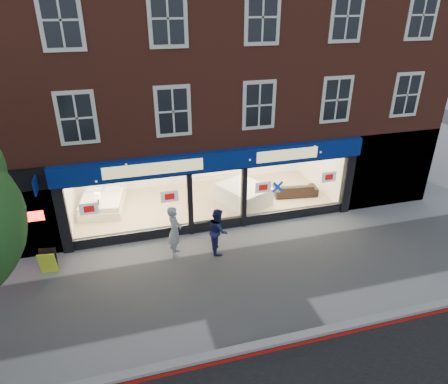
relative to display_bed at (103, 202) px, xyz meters
name	(u,v)px	position (x,y,z in m)	size (l,w,h in m)	color
ground	(242,276)	(4.28, -5.76, -0.43)	(120.00, 120.00, 0.00)	gray
kerb_line	(278,349)	(4.28, -8.86, -0.43)	(60.00, 0.10, 0.01)	#8C0A07
kerb_stone	(276,342)	(4.28, -8.66, -0.37)	(60.00, 0.25, 0.12)	gray
showroom_floor	(205,203)	(4.28, -0.51, -0.38)	(11.00, 4.50, 0.10)	tan
building	(191,38)	(4.26, 1.18, 6.24)	(19.00, 8.26, 10.30)	brown
display_bed	(103,202)	(0.00, 0.00, 0.00)	(2.01, 2.33, 1.18)	white
bedside_table	(100,212)	(-0.12, -0.73, -0.06)	(0.45, 0.45, 0.55)	brown
mattress_stack	(244,194)	(5.88, -1.06, 0.07)	(2.32, 2.53, 0.81)	silver
sofa	(295,189)	(8.35, -0.98, -0.05)	(1.94, 0.76, 0.57)	black
a_board	(48,262)	(-1.74, -3.85, -0.01)	(0.54, 0.35, 0.84)	#CEE027
pedestrian_grey	(175,231)	(2.43, -3.92, 0.50)	(0.68, 0.45, 1.87)	#9EA1A5
pedestrian_blue	(218,231)	(3.91, -4.14, 0.41)	(0.82, 0.64, 1.68)	#1A1E4A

